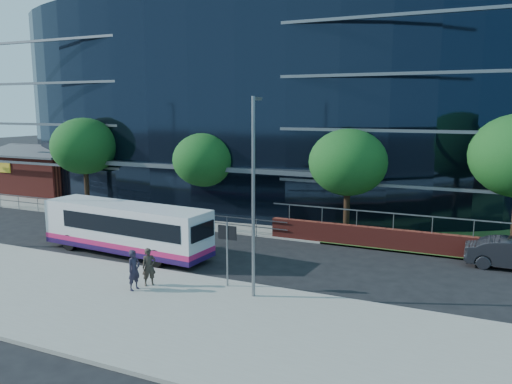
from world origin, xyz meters
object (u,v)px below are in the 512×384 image
at_px(pedestrian, 134,270).
at_px(pedestrian_b, 149,267).
at_px(tree_far_c, 348,162).
at_px(streetlight_east, 254,192).
at_px(street_sign, 227,241).
at_px(brick_pavilion, 46,172).
at_px(tree_far_a, 84,146).
at_px(city_bus, 127,228).
at_px(tree_far_b, 204,160).

distance_m(pedestrian, pedestrian_b, 0.74).
bearing_deg(pedestrian, tree_far_c, -16.89).
relative_size(tree_far_c, streetlight_east, 0.81).
distance_m(street_sign, pedestrian, 4.08).
relative_size(brick_pavilion, tree_far_c, 1.32).
distance_m(tree_far_a, tree_far_c, 20.00).
bearing_deg(city_bus, pedestrian, -44.59).
relative_size(street_sign, pedestrian_b, 1.71).
distance_m(streetlight_east, pedestrian, 6.11).
distance_m(city_bus, pedestrian_b, 5.63).
height_order(street_sign, pedestrian_b, street_sign).
distance_m(street_sign, city_bus, 7.70).
distance_m(street_sign, pedestrian_b, 3.58).
bearing_deg(streetlight_east, street_sign, 158.64).
bearing_deg(street_sign, pedestrian_b, -157.02).
xyz_separation_m(brick_pavilion, tree_far_b, (19.00, -4.00, 2.27)).
bearing_deg(tree_far_a, tree_far_c, 0.00).
xyz_separation_m(brick_pavilion, city_bus, (19.24, -12.63, -0.52)).
relative_size(street_sign, pedestrian, 1.62).
bearing_deg(street_sign, streetlight_east, -21.36).
bearing_deg(city_bus, brick_pavilion, 151.03).
height_order(city_bus, pedestrian, city_bus).
xyz_separation_m(street_sign, city_bus, (-7.26, 2.46, -0.73)).
bearing_deg(tree_far_c, tree_far_b, 177.14).
height_order(tree_far_b, pedestrian_b, tree_far_b).
xyz_separation_m(city_bus, pedestrian, (3.90, -4.47, -0.40)).
bearing_deg(pedestrian_b, city_bus, 89.99).
height_order(tree_far_c, streetlight_east, streetlight_east).
xyz_separation_m(street_sign, tree_far_c, (2.50, 10.59, 2.39)).
distance_m(tree_far_c, streetlight_east, 11.22).
bearing_deg(pedestrian, city_bus, 49.13).
distance_m(brick_pavilion, tree_far_c, 29.46).
xyz_separation_m(streetlight_east, city_bus, (-8.76, 3.04, -3.02)).
distance_m(tree_far_b, city_bus, 9.07).
bearing_deg(brick_pavilion, tree_far_b, -11.88).
xyz_separation_m(pedestrian, pedestrian_b, (0.25, 0.70, -0.04)).
height_order(tree_far_a, tree_far_b, tree_far_a).
relative_size(tree_far_c, pedestrian_b, 3.97).
bearing_deg(streetlight_east, pedestrian_b, -170.97).
relative_size(brick_pavilion, city_bus, 0.86).
relative_size(streetlight_east, city_bus, 0.80).
bearing_deg(streetlight_east, brick_pavilion, 150.76).
height_order(brick_pavilion, street_sign, brick_pavilion).
distance_m(tree_far_a, tree_far_b, 10.03).
distance_m(brick_pavilion, tree_far_b, 19.55).
relative_size(tree_far_b, pedestrian_b, 3.69).
bearing_deg(tree_far_a, pedestrian, -41.71).
bearing_deg(streetlight_east, tree_far_a, 149.54).
height_order(streetlight_east, pedestrian_b, streetlight_east).
xyz_separation_m(tree_far_a, pedestrian, (14.14, -12.60, -3.85)).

